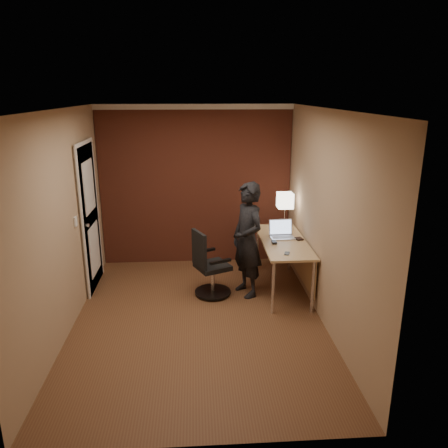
{
  "coord_description": "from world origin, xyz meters",
  "views": [
    {
      "loc": [
        -0.01,
        -4.79,
        2.69
      ],
      "look_at": [
        0.35,
        0.55,
        1.05
      ],
      "focal_mm": 35.0,
      "sensor_mm": 36.0,
      "label": 1
    }
  ],
  "objects_px": {
    "office_chair": "(209,268)",
    "desk_lamp": "(285,201)",
    "mouse": "(274,242)",
    "phone": "(287,253)",
    "wallet": "(299,239)",
    "person": "(248,240)",
    "laptop": "(281,232)",
    "desk": "(288,249)"
  },
  "relations": [
    {
      "from": "desk",
      "to": "office_chair",
      "type": "relative_size",
      "value": 1.65
    },
    {
      "from": "desk",
      "to": "laptop",
      "type": "distance_m",
      "value": 0.26
    },
    {
      "from": "desk_lamp",
      "to": "person",
      "type": "xyz_separation_m",
      "value": [
        -0.62,
        -0.65,
        -0.37
      ]
    },
    {
      "from": "office_chair",
      "to": "laptop",
      "type": "bearing_deg",
      "value": 15.31
    },
    {
      "from": "desk",
      "to": "phone",
      "type": "bearing_deg",
      "value": -104.13
    },
    {
      "from": "wallet",
      "to": "office_chair",
      "type": "relative_size",
      "value": 0.12
    },
    {
      "from": "mouse",
      "to": "wallet",
      "type": "relative_size",
      "value": 0.91
    },
    {
      "from": "person",
      "to": "office_chair",
      "type": "bearing_deg",
      "value": -111.87
    },
    {
      "from": "desk_lamp",
      "to": "person",
      "type": "relative_size",
      "value": 0.34
    },
    {
      "from": "phone",
      "to": "laptop",
      "type": "bearing_deg",
      "value": 103.22
    },
    {
      "from": "laptop",
      "to": "office_chair",
      "type": "distance_m",
      "value": 1.14
    },
    {
      "from": "desk_lamp",
      "to": "phone",
      "type": "xyz_separation_m",
      "value": [
        -0.17,
        -1.06,
        -0.41
      ]
    },
    {
      "from": "mouse",
      "to": "person",
      "type": "relative_size",
      "value": 0.06
    },
    {
      "from": "desk",
      "to": "desk_lamp",
      "type": "distance_m",
      "value": 0.77
    },
    {
      "from": "laptop",
      "to": "person",
      "type": "bearing_deg",
      "value": -153.05
    },
    {
      "from": "wallet",
      "to": "mouse",
      "type": "bearing_deg",
      "value": -159.4
    },
    {
      "from": "person",
      "to": "desk_lamp",
      "type": "bearing_deg",
      "value": 111.61
    },
    {
      "from": "person",
      "to": "desk",
      "type": "bearing_deg",
      "value": 75.77
    },
    {
      "from": "mouse",
      "to": "person",
      "type": "bearing_deg",
      "value": 174.79
    },
    {
      "from": "office_chair",
      "to": "person",
      "type": "height_order",
      "value": "person"
    },
    {
      "from": "desk",
      "to": "laptop",
      "type": "height_order",
      "value": "laptop"
    },
    {
      "from": "desk_lamp",
      "to": "laptop",
      "type": "height_order",
      "value": "desk_lamp"
    },
    {
      "from": "desk_lamp",
      "to": "office_chair",
      "type": "height_order",
      "value": "desk_lamp"
    },
    {
      "from": "office_chair",
      "to": "desk_lamp",
      "type": "bearing_deg",
      "value": 30.39
    },
    {
      "from": "mouse",
      "to": "phone",
      "type": "xyz_separation_m",
      "value": [
        0.09,
        -0.39,
        -0.01
      ]
    },
    {
      "from": "desk_lamp",
      "to": "person",
      "type": "height_order",
      "value": "person"
    },
    {
      "from": "laptop",
      "to": "person",
      "type": "xyz_separation_m",
      "value": [
        -0.51,
        -0.26,
        -0.01
      ]
    },
    {
      "from": "phone",
      "to": "person",
      "type": "xyz_separation_m",
      "value": [
        -0.45,
        0.41,
        0.05
      ]
    },
    {
      "from": "mouse",
      "to": "desk_lamp",
      "type": "bearing_deg",
      "value": 66.54
    },
    {
      "from": "desk",
      "to": "office_chair",
      "type": "bearing_deg",
      "value": -173.31
    },
    {
      "from": "phone",
      "to": "office_chair",
      "type": "distance_m",
      "value": 1.1
    },
    {
      "from": "mouse",
      "to": "office_chair",
      "type": "bearing_deg",
      "value": 178.4
    },
    {
      "from": "laptop",
      "to": "office_chair",
      "type": "xyz_separation_m",
      "value": [
        -1.03,
        -0.28,
        -0.39
      ]
    },
    {
      "from": "mouse",
      "to": "desk",
      "type": "bearing_deg",
      "value": 27.81
    },
    {
      "from": "phone",
      "to": "office_chair",
      "type": "height_order",
      "value": "office_chair"
    },
    {
      "from": "desk_lamp",
      "to": "phone",
      "type": "distance_m",
      "value": 1.15
    },
    {
      "from": "laptop",
      "to": "mouse",
      "type": "xyz_separation_m",
      "value": [
        -0.15,
        -0.28,
        -0.05
      ]
    },
    {
      "from": "wallet",
      "to": "office_chair",
      "type": "bearing_deg",
      "value": -173.54
    },
    {
      "from": "desk_lamp",
      "to": "mouse",
      "type": "distance_m",
      "value": 0.82
    },
    {
      "from": "mouse",
      "to": "wallet",
      "type": "distance_m",
      "value": 0.39
    },
    {
      "from": "phone",
      "to": "wallet",
      "type": "xyz_separation_m",
      "value": [
        0.28,
        0.53,
        0.01
      ]
    },
    {
      "from": "phone",
      "to": "person",
      "type": "bearing_deg",
      "value": 155.67
    }
  ]
}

